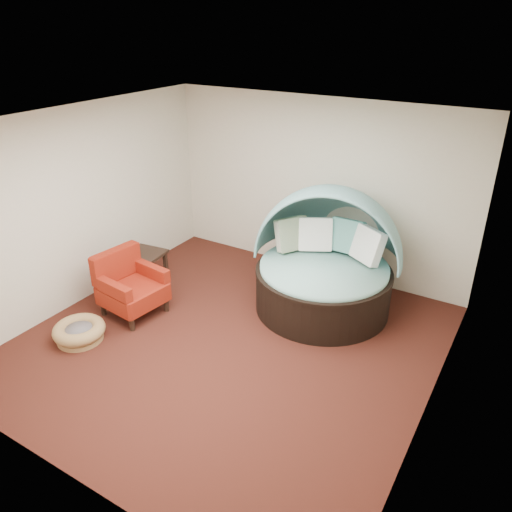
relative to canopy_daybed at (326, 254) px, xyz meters
The scene contains 10 objects.
floor 1.84m from the canopy_daybed, 113.20° to the right, with size 5.00×5.00×0.00m, color #471C14.
wall_back 1.32m from the canopy_daybed, 123.25° to the left, with size 5.00×5.00×0.00m, color beige.
wall_front 4.11m from the canopy_daybed, 99.17° to the right, with size 5.00×5.00×0.00m, color beige.
wall_left 3.54m from the canopy_daybed, 154.35° to the right, with size 5.00×5.00×0.00m, color beige.
wall_right 2.46m from the canopy_daybed, 39.22° to the right, with size 5.00×5.00×0.00m, color beige.
ceiling 2.58m from the canopy_daybed, 113.20° to the right, with size 5.00×5.00×0.00m, color white.
canopy_daybed is the anchor object (origin of this frame).
pet_basket 3.49m from the canopy_daybed, 133.73° to the right, with size 0.88×0.88×0.23m.
red_armchair 2.80m from the canopy_daybed, 144.65° to the right, with size 0.87×0.87×0.91m.
side_table 2.83m from the canopy_daybed, 161.76° to the right, with size 0.62×0.62×0.53m.
Camera 1 is at (3.07, -4.40, 3.87)m, focal length 35.00 mm.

